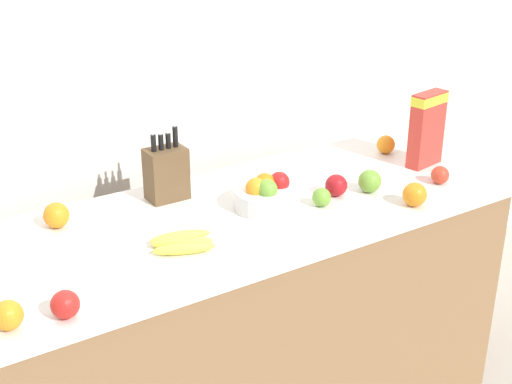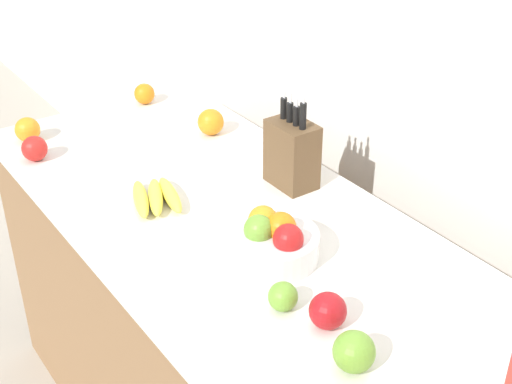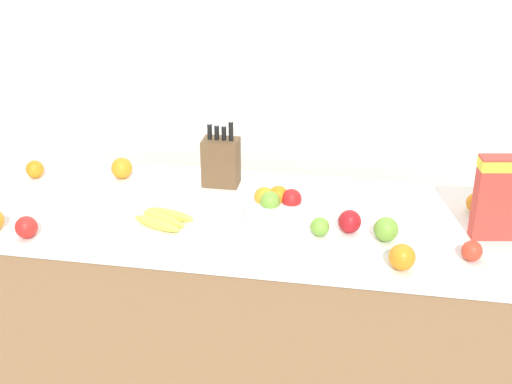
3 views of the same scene
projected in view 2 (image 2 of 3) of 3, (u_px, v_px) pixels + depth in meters
The scene contains 12 objects.
wall_back at pixel (440, 29), 1.84m from camera, with size 9.00×0.06×2.60m.
counter at pixel (254, 368), 1.97m from camera, with size 1.94×0.74×0.89m.
knife_block at pixel (292, 153), 1.92m from camera, with size 0.14×0.10×0.29m.
fruit_bowl at pixel (272, 241), 1.65m from camera, with size 0.22×0.22×0.12m.
banana_bunch at pixel (156, 197), 1.87m from camera, with size 0.22×0.17×0.04m.
apple_rear at pixel (283, 297), 1.49m from camera, with size 0.06×0.06×0.06m, color #6B9E33.
apple_by_knife_block at pixel (354, 352), 1.34m from camera, with size 0.08×0.08×0.08m, color #6B9E33.
apple_near_bananas at pixel (35, 149), 2.07m from camera, with size 0.07×0.07×0.07m, color red.
apple_middle at pixel (328, 311), 1.44m from camera, with size 0.08×0.08×0.08m, color #A31419.
orange_back_center at pixel (27, 130), 2.18m from camera, with size 0.08×0.08×0.08m, color orange.
orange_near_bowl at pixel (144, 94), 2.44m from camera, with size 0.07×0.07×0.07m, color orange.
orange_by_cereal at pixel (211, 122), 2.22m from camera, with size 0.08×0.08×0.08m, color orange.
Camera 2 is at (1.19, -0.84, 1.86)m, focal length 50.00 mm.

